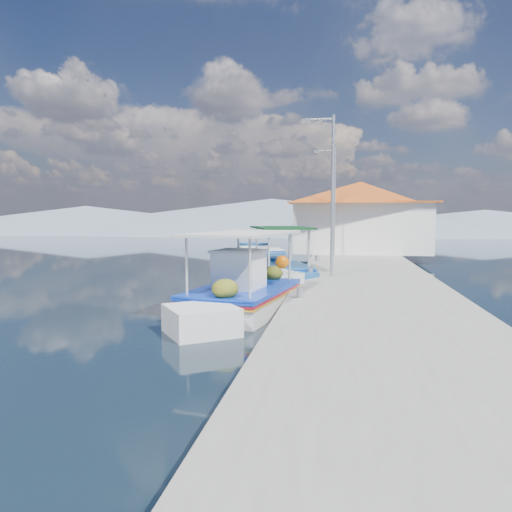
# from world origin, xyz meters

# --- Properties ---
(ground) EXTENTS (160.00, 160.00, 0.00)m
(ground) POSITION_xyz_m (0.00, 0.00, 0.00)
(ground) COLOR black
(ground) RESTS_ON ground
(quay) EXTENTS (5.00, 44.00, 0.50)m
(quay) POSITION_xyz_m (5.90, 6.00, 0.25)
(quay) COLOR gray
(quay) RESTS_ON ground
(bollards) EXTENTS (0.20, 17.20, 0.30)m
(bollards) POSITION_xyz_m (3.80, 5.25, 0.65)
(bollards) COLOR #A5A8AD
(bollards) RESTS_ON quay
(main_caique) EXTENTS (3.15, 7.72, 2.58)m
(main_caique) POSITION_xyz_m (2.12, -2.68, 0.50)
(main_caique) COLOR silver
(main_caique) RESTS_ON ground
(caique_green_canopy) EXTENTS (3.44, 6.54, 2.58)m
(caique_green_canopy) POSITION_xyz_m (2.50, 3.81, 0.38)
(caique_green_canopy) COLOR #185190
(caique_green_canopy) RESTS_ON ground
(caique_blue_hull) EXTENTS (3.57, 6.88, 1.29)m
(caique_blue_hull) POSITION_xyz_m (0.29, 12.10, 0.35)
(caique_blue_hull) COLOR #185190
(caique_blue_hull) RESTS_ON ground
(harbor_building) EXTENTS (10.49, 10.49, 4.40)m
(harbor_building) POSITION_xyz_m (6.20, 15.00, 2.78)
(harbor_building) COLOR white
(harbor_building) RESTS_ON quay
(lamp_post_near) EXTENTS (1.21, 0.14, 6.00)m
(lamp_post_near) POSITION_xyz_m (4.51, 2.00, 3.85)
(lamp_post_near) COLOR #A5A8AD
(lamp_post_near) RESTS_ON quay
(lamp_post_far) EXTENTS (1.21, 0.14, 6.00)m
(lamp_post_far) POSITION_xyz_m (4.51, 11.00, 3.85)
(lamp_post_far) COLOR #A5A8AD
(lamp_post_far) RESTS_ON quay
(mountain_ridge) EXTENTS (171.40, 96.00, 5.50)m
(mountain_ridge) POSITION_xyz_m (6.54, 56.00, 2.04)
(mountain_ridge) COLOR slate
(mountain_ridge) RESTS_ON ground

